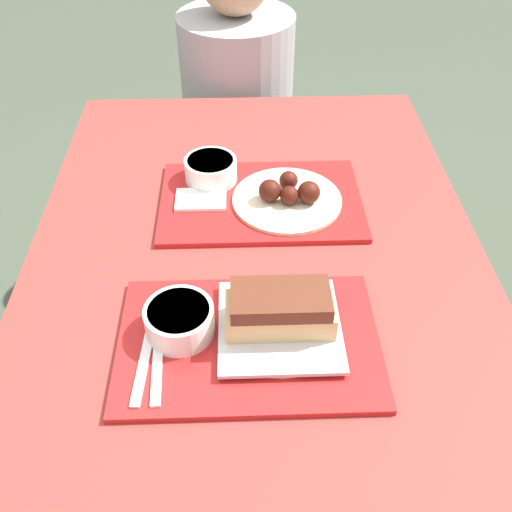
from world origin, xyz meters
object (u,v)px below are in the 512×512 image
object	(u,v)px
bowl_coleslaw_near	(179,319)
person_seated_across	(237,77)
brisket_sandwich_plate	(280,316)
tray_near	(249,342)
wings_plate_far	(288,195)
tray_far	(261,201)
bowl_coleslaw_far	(211,169)

from	to	relation	value
bowl_coleslaw_near	person_seated_across	distance (m)	1.10
brisket_sandwich_plate	person_seated_across	world-z (taller)	person_seated_across
tray_near	bowl_coleslaw_near	bearing A→B (deg)	168.76
tray_near	wings_plate_far	size ratio (longest dim) A/B	1.84
tray_far	bowl_coleslaw_far	size ratio (longest dim) A/B	3.74
tray_far	wings_plate_far	distance (m)	0.06
tray_near	bowl_coleslaw_far	xyz separation A→B (m)	(-0.07, 0.47, 0.04)
tray_near	bowl_coleslaw_far	distance (m)	0.48
brisket_sandwich_plate	wings_plate_far	distance (m)	0.37
bowl_coleslaw_far	brisket_sandwich_plate	bearing A→B (deg)	-74.36
tray_far	bowl_coleslaw_near	size ratio (longest dim) A/B	3.74
tray_near	tray_far	bearing A→B (deg)	84.70
person_seated_across	bowl_coleslaw_far	bearing A→B (deg)	-95.67
person_seated_across	tray_far	bearing A→B (deg)	-86.27
tray_near	person_seated_across	distance (m)	1.12
tray_far	wings_plate_far	world-z (taller)	wings_plate_far
bowl_coleslaw_near	wings_plate_far	bearing A→B (deg)	59.78
tray_far	bowl_coleslaw_near	world-z (taller)	bowl_coleslaw_near
tray_near	wings_plate_far	bearing A→B (deg)	76.13
tray_near	tray_far	world-z (taller)	same
bowl_coleslaw_far	wings_plate_far	world-z (taller)	wings_plate_far
brisket_sandwich_plate	bowl_coleslaw_near	bearing A→B (deg)	178.51
tray_near	bowl_coleslaw_near	distance (m)	0.12
bowl_coleslaw_near	bowl_coleslaw_far	size ratio (longest dim) A/B	1.00
tray_near	wings_plate_far	xyz separation A→B (m)	(0.09, 0.38, 0.02)
wings_plate_far	bowl_coleslaw_far	bearing A→B (deg)	152.35
tray_near	brisket_sandwich_plate	world-z (taller)	brisket_sandwich_plate
bowl_coleslaw_far	wings_plate_far	distance (m)	0.19
brisket_sandwich_plate	bowl_coleslaw_far	bearing A→B (deg)	105.64
tray_near	person_seated_across	xyz separation A→B (m)	(-0.01, 1.12, -0.05)
tray_near	bowl_coleslaw_far	size ratio (longest dim) A/B	3.74
brisket_sandwich_plate	person_seated_across	distance (m)	1.10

